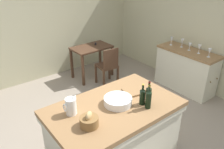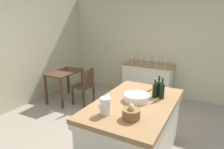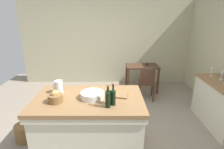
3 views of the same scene
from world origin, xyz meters
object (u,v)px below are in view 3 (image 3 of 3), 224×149
at_px(cutting_board, 118,94).
at_px(bread_basket, 56,98).
at_px(island_table, 90,122).
at_px(wine_bottle_dark, 113,97).
at_px(wooden_chair, 147,82).
at_px(writing_desk, 142,70).
at_px(side_cabinet, 220,105).
at_px(wine_glass_far_right, 212,70).
at_px(wine_glass_right, 222,74).
at_px(wicker_hamper, 25,132).
at_px(wine_bottle_amber, 108,96).
at_px(wine_bottle_green, 108,99).
at_px(wash_bowl, 93,95).
at_px(pitcher, 59,87).

bearing_deg(cutting_board, bread_basket, -165.85).
distance_m(island_table, wine_bottle_dark, 0.70).
bearing_deg(wooden_chair, writing_desk, 93.46).
height_order(side_cabinet, cutting_board, cutting_board).
distance_m(bread_basket, wine_glass_far_right, 3.16).
bearing_deg(cutting_board, wine_bottle_dark, -103.71).
distance_m(wine_glass_right, wicker_hamper, 3.86).
xyz_separation_m(side_cabinet, wine_glass_right, (0.06, 0.22, 0.57)).
bearing_deg(island_table, wine_bottle_amber, -31.17).
bearing_deg(bread_basket, wine_bottle_green, -11.24).
relative_size(island_table, bread_basket, 7.94).
xyz_separation_m(cutting_board, wine_bottle_dark, (-0.08, -0.31, 0.11)).
distance_m(wash_bowl, wine_glass_far_right, 2.63).
relative_size(writing_desk, wine_bottle_green, 2.87).
bearing_deg(cutting_board, pitcher, 174.51).
bearing_deg(wine_bottle_dark, bread_basket, 174.30).
height_order(wine_bottle_amber, wicker_hamper, wine_bottle_amber).
height_order(island_table, wash_bowl, wash_bowl).
bearing_deg(wash_bowl, side_cabinet, 14.82).
xyz_separation_m(cutting_board, wine_glass_far_right, (2.00, 0.99, 0.09)).
bearing_deg(cutting_board, wine_bottle_green, -111.22).
relative_size(writing_desk, pitcher, 3.65).
bearing_deg(side_cabinet, wine_bottle_green, -156.88).
bearing_deg(wine_bottle_green, wine_glass_far_right, 32.56).
distance_m(writing_desk, wine_bottle_green, 2.83).
bearing_deg(wine_bottle_dark, wine_glass_far_right, 32.12).
distance_m(wooden_chair, wine_glass_far_right, 1.49).
relative_size(wooden_chair, wine_glass_right, 5.00).
relative_size(island_table, wine_bottle_green, 5.25).
distance_m(wooden_chair, bread_basket, 2.61).
distance_m(wine_glass_right, wine_glass_far_right, 0.24).
height_order(wooden_chair, wicker_hamper, wooden_chair).
height_order(island_table, side_cabinet, island_table).
relative_size(bread_basket, wine_bottle_dark, 0.67).
height_order(bread_basket, wine_glass_right, bread_basket).
relative_size(wine_bottle_dark, wine_bottle_amber, 1.09).
height_order(wooden_chair, bread_basket, bread_basket).
distance_m(wash_bowl, cutting_board, 0.40).
bearing_deg(wine_bottle_dark, wine_glass_right, 26.63).
xyz_separation_m(island_table, wine_bottle_green, (0.30, -0.29, 0.55)).
relative_size(wash_bowl, cutting_board, 1.13).
xyz_separation_m(writing_desk, pitcher, (-1.71, -2.18, 0.38)).
distance_m(writing_desk, wooden_chair, 0.60).
distance_m(bread_basket, cutting_board, 0.94).
bearing_deg(bread_basket, pitcher, 97.73).
height_order(wooden_chair, wine_bottle_dark, wine_bottle_dark).
xyz_separation_m(wooden_chair, pitcher, (-1.75, -1.60, 0.53)).
height_order(wash_bowl, cutting_board, wash_bowl).
height_order(wine_bottle_green, wine_glass_right, wine_bottle_green).
distance_m(writing_desk, wine_glass_far_right, 1.82).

